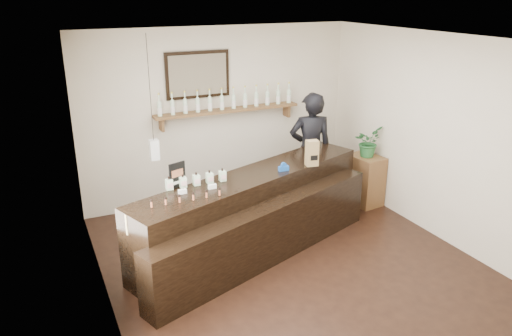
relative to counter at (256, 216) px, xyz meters
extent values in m
plane|color=black|center=(0.24, -0.57, -0.48)|extent=(5.00, 5.00, 0.00)
plane|color=beige|center=(0.24, 1.93, 0.92)|extent=(4.50, 0.00, 4.50)
plane|color=beige|center=(0.24, -3.07, 0.92)|extent=(4.50, 0.00, 4.50)
plane|color=beige|center=(-2.01, -0.57, 0.92)|extent=(0.00, 5.00, 5.00)
plane|color=beige|center=(2.49, -0.57, 0.92)|extent=(0.00, 5.00, 5.00)
plane|color=white|center=(0.24, -0.57, 2.32)|extent=(5.00, 5.00, 0.00)
cube|color=brown|center=(0.34, 1.80, 1.02)|extent=(2.40, 0.25, 0.04)
cube|color=brown|center=(-0.74, 1.83, 0.90)|extent=(0.04, 0.20, 0.20)
cube|color=brown|center=(1.42, 1.83, 0.90)|extent=(0.04, 0.20, 0.20)
cube|color=black|center=(-0.11, 1.90, 1.60)|extent=(1.02, 0.04, 0.72)
cube|color=#44392C|center=(-0.11, 1.88, 1.60)|extent=(0.92, 0.01, 0.62)
cube|color=white|center=(-1.06, 1.03, 0.77)|extent=(0.12, 0.12, 0.28)
cylinder|color=black|center=(-1.06, 1.03, 1.61)|extent=(0.01, 0.01, 1.41)
cylinder|color=silver|center=(-0.76, 1.80, 1.14)|extent=(0.07, 0.07, 0.20)
cone|color=silver|center=(-0.76, 1.80, 1.27)|extent=(0.07, 0.07, 0.05)
cylinder|color=silver|center=(-0.76, 1.80, 1.33)|extent=(0.02, 0.02, 0.07)
cylinder|color=gold|center=(-0.76, 1.80, 1.37)|extent=(0.03, 0.03, 0.02)
cylinder|color=white|center=(-0.76, 1.80, 1.12)|extent=(0.07, 0.07, 0.09)
cylinder|color=silver|center=(-0.56, 1.80, 1.14)|extent=(0.07, 0.07, 0.20)
cone|color=silver|center=(-0.56, 1.80, 1.27)|extent=(0.07, 0.07, 0.05)
cylinder|color=silver|center=(-0.56, 1.80, 1.33)|extent=(0.02, 0.02, 0.07)
cylinder|color=gold|center=(-0.56, 1.80, 1.37)|extent=(0.03, 0.03, 0.02)
cylinder|color=white|center=(-0.56, 1.80, 1.12)|extent=(0.07, 0.07, 0.09)
cylinder|color=silver|center=(-0.36, 1.80, 1.14)|extent=(0.07, 0.07, 0.20)
cone|color=silver|center=(-0.36, 1.80, 1.27)|extent=(0.07, 0.07, 0.05)
cylinder|color=silver|center=(-0.36, 1.80, 1.33)|extent=(0.02, 0.02, 0.07)
cylinder|color=gold|center=(-0.36, 1.80, 1.37)|extent=(0.03, 0.03, 0.02)
cylinder|color=white|center=(-0.36, 1.80, 1.12)|extent=(0.07, 0.07, 0.09)
cylinder|color=silver|center=(-0.16, 1.80, 1.14)|extent=(0.07, 0.07, 0.20)
cone|color=silver|center=(-0.16, 1.80, 1.27)|extent=(0.07, 0.07, 0.05)
cylinder|color=silver|center=(-0.16, 1.80, 1.33)|extent=(0.02, 0.02, 0.07)
cylinder|color=gold|center=(-0.16, 1.80, 1.37)|extent=(0.03, 0.03, 0.02)
cylinder|color=white|center=(-0.16, 1.80, 1.12)|extent=(0.07, 0.07, 0.09)
cylinder|color=silver|center=(0.04, 1.80, 1.14)|extent=(0.07, 0.07, 0.20)
cone|color=silver|center=(0.04, 1.80, 1.27)|extent=(0.07, 0.07, 0.05)
cylinder|color=silver|center=(0.04, 1.80, 1.33)|extent=(0.02, 0.02, 0.07)
cylinder|color=gold|center=(0.04, 1.80, 1.37)|extent=(0.03, 0.03, 0.02)
cylinder|color=white|center=(0.04, 1.80, 1.12)|extent=(0.07, 0.07, 0.09)
cylinder|color=silver|center=(0.24, 1.80, 1.14)|extent=(0.07, 0.07, 0.20)
cone|color=silver|center=(0.24, 1.80, 1.27)|extent=(0.07, 0.07, 0.05)
cylinder|color=silver|center=(0.24, 1.80, 1.33)|extent=(0.02, 0.02, 0.07)
cylinder|color=gold|center=(0.24, 1.80, 1.37)|extent=(0.03, 0.03, 0.02)
cylinder|color=white|center=(0.24, 1.80, 1.12)|extent=(0.07, 0.07, 0.09)
cylinder|color=silver|center=(0.44, 1.80, 1.14)|extent=(0.07, 0.07, 0.20)
cone|color=silver|center=(0.44, 1.80, 1.27)|extent=(0.07, 0.07, 0.05)
cylinder|color=silver|center=(0.44, 1.80, 1.33)|extent=(0.02, 0.02, 0.07)
cylinder|color=gold|center=(0.44, 1.80, 1.37)|extent=(0.03, 0.03, 0.02)
cylinder|color=white|center=(0.44, 1.80, 1.12)|extent=(0.07, 0.07, 0.09)
cylinder|color=silver|center=(0.64, 1.80, 1.14)|extent=(0.07, 0.07, 0.20)
cone|color=silver|center=(0.64, 1.80, 1.27)|extent=(0.07, 0.07, 0.05)
cylinder|color=silver|center=(0.64, 1.80, 1.33)|extent=(0.02, 0.02, 0.07)
cylinder|color=gold|center=(0.64, 1.80, 1.37)|extent=(0.03, 0.03, 0.02)
cylinder|color=white|center=(0.64, 1.80, 1.12)|extent=(0.07, 0.07, 0.09)
cylinder|color=silver|center=(0.84, 1.80, 1.14)|extent=(0.07, 0.07, 0.20)
cone|color=silver|center=(0.84, 1.80, 1.27)|extent=(0.07, 0.07, 0.05)
cylinder|color=silver|center=(0.84, 1.80, 1.33)|extent=(0.02, 0.02, 0.07)
cylinder|color=gold|center=(0.84, 1.80, 1.37)|extent=(0.03, 0.03, 0.02)
cylinder|color=white|center=(0.84, 1.80, 1.12)|extent=(0.07, 0.07, 0.09)
cylinder|color=silver|center=(1.04, 1.80, 1.14)|extent=(0.07, 0.07, 0.20)
cone|color=silver|center=(1.04, 1.80, 1.27)|extent=(0.07, 0.07, 0.05)
cylinder|color=silver|center=(1.04, 1.80, 1.33)|extent=(0.02, 0.02, 0.07)
cylinder|color=gold|center=(1.04, 1.80, 1.37)|extent=(0.03, 0.03, 0.02)
cylinder|color=white|center=(1.04, 1.80, 1.12)|extent=(0.07, 0.07, 0.09)
cylinder|color=silver|center=(1.24, 1.80, 1.14)|extent=(0.07, 0.07, 0.20)
cone|color=silver|center=(1.24, 1.80, 1.27)|extent=(0.07, 0.07, 0.05)
cylinder|color=silver|center=(1.24, 1.80, 1.33)|extent=(0.02, 0.02, 0.07)
cylinder|color=gold|center=(1.24, 1.80, 1.37)|extent=(0.03, 0.03, 0.02)
cylinder|color=white|center=(1.24, 1.80, 1.12)|extent=(0.07, 0.07, 0.09)
cylinder|color=silver|center=(1.44, 1.80, 1.14)|extent=(0.07, 0.07, 0.20)
cone|color=silver|center=(1.44, 1.80, 1.27)|extent=(0.07, 0.07, 0.05)
cylinder|color=silver|center=(1.44, 1.80, 1.33)|extent=(0.02, 0.02, 0.07)
cylinder|color=gold|center=(1.44, 1.80, 1.37)|extent=(0.03, 0.03, 0.02)
cylinder|color=white|center=(1.44, 1.80, 1.12)|extent=(0.07, 0.07, 0.09)
cube|color=black|center=(0.01, 0.13, 0.03)|extent=(3.67, 1.86, 1.03)
cube|color=black|center=(0.01, -0.35, -0.09)|extent=(3.56, 1.55, 0.78)
cube|color=white|center=(-1.02, -0.10, 0.57)|extent=(0.10, 0.04, 0.05)
cube|color=white|center=(-0.64, -0.10, 0.57)|extent=(0.10, 0.04, 0.05)
cube|color=#F9DF98|center=(-1.70, -0.35, 0.36)|extent=(0.12, 0.12, 0.12)
cube|color=#F9DF98|center=(-1.70, -0.35, 0.48)|extent=(0.12, 0.12, 0.12)
cube|color=silver|center=(-1.13, 0.08, 0.61)|extent=(0.08, 0.08, 0.13)
cube|color=beige|center=(-1.13, 0.03, 0.61)|extent=(0.07, 0.00, 0.06)
cylinder|color=black|center=(-1.13, 0.08, 0.70)|extent=(0.02, 0.02, 0.03)
cube|color=silver|center=(-0.95, 0.08, 0.61)|extent=(0.08, 0.08, 0.13)
cube|color=beige|center=(-0.95, 0.03, 0.61)|extent=(0.07, 0.00, 0.06)
cylinder|color=black|center=(-0.95, 0.08, 0.70)|extent=(0.02, 0.02, 0.03)
cube|color=silver|center=(-0.78, 0.08, 0.61)|extent=(0.08, 0.08, 0.13)
cube|color=beige|center=(-0.78, 0.03, 0.61)|extent=(0.07, 0.00, 0.06)
cylinder|color=black|center=(-0.78, 0.08, 0.70)|extent=(0.02, 0.02, 0.03)
cube|color=silver|center=(-0.61, 0.08, 0.61)|extent=(0.08, 0.08, 0.13)
cube|color=beige|center=(-0.61, 0.03, 0.61)|extent=(0.07, 0.00, 0.06)
cylinder|color=black|center=(-0.61, 0.08, 0.70)|extent=(0.02, 0.02, 0.03)
cube|color=silver|center=(-0.44, 0.08, 0.61)|extent=(0.08, 0.08, 0.13)
cube|color=beige|center=(-0.44, 0.03, 0.61)|extent=(0.07, 0.00, 0.06)
cylinder|color=black|center=(-0.44, 0.08, 0.70)|extent=(0.02, 0.02, 0.03)
cylinder|color=#B7603D|center=(-1.45, -0.35, 0.40)|extent=(0.07, 0.07, 0.20)
cone|color=#B7603D|center=(-1.45, -0.35, 0.52)|extent=(0.07, 0.07, 0.05)
cylinder|color=#B7603D|center=(-1.45, -0.35, 0.58)|extent=(0.02, 0.02, 0.07)
cylinder|color=black|center=(-1.45, -0.35, 0.63)|extent=(0.03, 0.03, 0.02)
cylinder|color=white|center=(-1.45, -0.35, 0.38)|extent=(0.07, 0.07, 0.09)
cylinder|color=#B7603D|center=(-1.29, -0.35, 0.40)|extent=(0.07, 0.07, 0.20)
cone|color=#B7603D|center=(-1.29, -0.35, 0.52)|extent=(0.07, 0.07, 0.05)
cylinder|color=#B7603D|center=(-1.29, -0.35, 0.58)|extent=(0.02, 0.02, 0.07)
cylinder|color=black|center=(-1.29, -0.35, 0.63)|extent=(0.03, 0.03, 0.02)
cylinder|color=white|center=(-1.29, -0.35, 0.38)|extent=(0.07, 0.07, 0.09)
cylinder|color=#B7603D|center=(-1.13, -0.35, 0.40)|extent=(0.07, 0.07, 0.20)
cone|color=#B7603D|center=(-1.13, -0.35, 0.52)|extent=(0.07, 0.07, 0.05)
cylinder|color=#B7603D|center=(-1.13, -0.35, 0.58)|extent=(0.02, 0.02, 0.07)
cylinder|color=black|center=(-1.13, -0.35, 0.63)|extent=(0.03, 0.03, 0.02)
cylinder|color=white|center=(-1.13, -0.35, 0.38)|extent=(0.07, 0.07, 0.09)
cylinder|color=#B7603D|center=(-0.96, -0.35, 0.40)|extent=(0.07, 0.07, 0.20)
cone|color=#B7603D|center=(-0.96, -0.35, 0.52)|extent=(0.07, 0.07, 0.05)
cylinder|color=#B7603D|center=(-0.96, -0.35, 0.58)|extent=(0.02, 0.02, 0.07)
cylinder|color=black|center=(-0.96, -0.35, 0.63)|extent=(0.03, 0.03, 0.02)
cylinder|color=white|center=(-0.96, -0.35, 0.38)|extent=(0.07, 0.07, 0.09)
cylinder|color=#B7603D|center=(-0.80, -0.35, 0.40)|extent=(0.07, 0.07, 0.20)
cone|color=#B7603D|center=(-0.80, -0.35, 0.52)|extent=(0.07, 0.07, 0.05)
cylinder|color=#B7603D|center=(-0.80, -0.35, 0.58)|extent=(0.02, 0.02, 0.07)
cylinder|color=black|center=(-0.80, -0.35, 0.63)|extent=(0.03, 0.03, 0.02)
cylinder|color=white|center=(-0.80, -0.35, 0.38)|extent=(0.07, 0.07, 0.09)
cylinder|color=#B7603D|center=(-0.64, -0.35, 0.40)|extent=(0.07, 0.07, 0.20)
cone|color=#B7603D|center=(-0.64, -0.35, 0.52)|extent=(0.07, 0.07, 0.05)
cylinder|color=#B7603D|center=(-0.64, -0.35, 0.58)|extent=(0.02, 0.02, 0.07)
cylinder|color=black|center=(-0.64, -0.35, 0.63)|extent=(0.03, 0.03, 0.02)
cylinder|color=white|center=(-0.64, -0.35, 0.38)|extent=(0.07, 0.07, 0.09)
cube|color=black|center=(-1.01, 0.12, 0.70)|extent=(0.22, 0.09, 0.32)
cube|color=#995837|center=(-1.01, 0.11, 0.73)|extent=(0.16, 0.06, 0.09)
cube|color=white|center=(-1.01, 0.11, 0.61)|extent=(0.16, 0.06, 0.04)
cube|color=olive|center=(0.90, 0.12, 0.72)|extent=(0.18, 0.15, 0.36)
cube|color=black|center=(0.90, 0.06, 0.67)|extent=(0.10, 0.02, 0.07)
cube|color=#164A9E|center=(0.45, 0.09, 0.58)|extent=(0.14, 0.06, 0.06)
cylinder|color=#164A9E|center=(0.45, 0.09, 0.62)|extent=(0.08, 0.03, 0.07)
cube|color=brown|center=(2.24, 0.64, -0.08)|extent=(0.47, 0.60, 0.81)
imported|color=#27632F|center=(2.24, 0.64, 0.57)|extent=(0.56, 0.55, 0.48)
imported|color=black|center=(1.40, 0.98, 0.56)|extent=(0.88, 0.71, 2.09)
camera|label=1|loc=(-2.53, -5.44, 2.85)|focal=35.00mm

